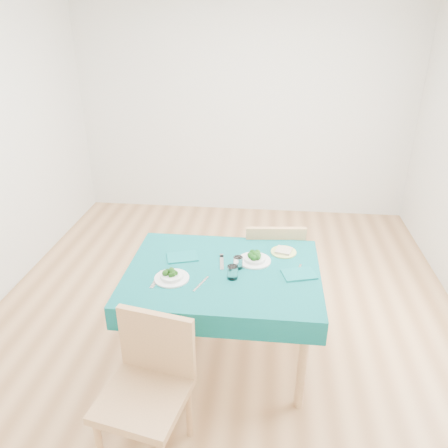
# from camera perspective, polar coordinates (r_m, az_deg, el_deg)

# --- Properties ---
(room_shell) EXTENTS (4.02, 4.52, 2.73)m
(room_shell) POSITION_cam_1_polar(r_m,az_deg,el_deg) (3.17, 0.00, 8.15)
(room_shell) COLOR #9F6E42
(room_shell) RESTS_ON ground
(table) EXTENTS (1.28, 0.98, 0.76)m
(table) POSITION_cam_1_polar(r_m,az_deg,el_deg) (3.15, -0.13, -11.95)
(table) COLOR #085757
(table) RESTS_ON ground
(chair_near) EXTENTS (0.54, 0.57, 1.12)m
(chair_near) POSITION_cam_1_polar(r_m,az_deg,el_deg) (2.48, -10.79, -19.41)
(chair_near) COLOR tan
(chair_near) RESTS_ON ground
(chair_far) EXTENTS (0.50, 0.54, 1.14)m
(chair_far) POSITION_cam_1_polar(r_m,az_deg,el_deg) (3.62, 6.30, -3.01)
(chair_far) COLOR tan
(chair_far) RESTS_ON ground
(bowl_near) EXTENTS (0.23, 0.23, 0.07)m
(bowl_near) POSITION_cam_1_polar(r_m,az_deg,el_deg) (2.85, -6.86, -6.56)
(bowl_near) COLOR white
(bowl_near) RESTS_ON table
(bowl_far) EXTENTS (0.23, 0.23, 0.07)m
(bowl_far) POSITION_cam_1_polar(r_m,az_deg,el_deg) (3.02, 4.00, -4.31)
(bowl_far) COLOR white
(bowl_far) RESTS_ON table
(fork_near) EXTENTS (0.04, 0.20, 0.00)m
(fork_near) POSITION_cam_1_polar(r_m,az_deg,el_deg) (2.86, -8.82, -7.23)
(fork_near) COLOR silver
(fork_near) RESTS_ON table
(knife_near) EXTENTS (0.08, 0.18, 0.00)m
(knife_near) POSITION_cam_1_polar(r_m,az_deg,el_deg) (2.80, -3.04, -7.81)
(knife_near) COLOR silver
(knife_near) RESTS_ON table
(fork_far) EXTENTS (0.05, 0.20, 0.00)m
(fork_far) POSITION_cam_1_polar(r_m,az_deg,el_deg) (3.02, -0.29, -5.03)
(fork_far) COLOR silver
(fork_far) RESTS_ON table
(knife_far) EXTENTS (0.07, 0.20, 0.00)m
(knife_far) POSITION_cam_1_polar(r_m,az_deg,el_deg) (2.95, 9.59, -6.17)
(knife_far) COLOR silver
(knife_far) RESTS_ON table
(napkin_near) EXTENTS (0.25, 0.21, 0.01)m
(napkin_near) POSITION_cam_1_polar(r_m,az_deg,el_deg) (3.09, -5.47, -4.32)
(napkin_near) COLOR #0B6060
(napkin_near) RESTS_ON table
(napkin_far) EXTENTS (0.25, 0.20, 0.01)m
(napkin_far) POSITION_cam_1_polar(r_m,az_deg,el_deg) (2.92, 9.76, -6.48)
(napkin_far) COLOR #0B6060
(napkin_far) RESTS_ON table
(tumbler_center) EXTENTS (0.06, 0.06, 0.08)m
(tumbler_center) POSITION_cam_1_polar(r_m,az_deg,el_deg) (2.94, 1.84, -5.05)
(tumbler_center) COLOR white
(tumbler_center) RESTS_ON table
(tumbler_side) EXTENTS (0.07, 0.07, 0.09)m
(tumbler_side) POSITION_cam_1_polar(r_m,az_deg,el_deg) (2.83, 1.11, -6.33)
(tumbler_side) COLOR white
(tumbler_side) RESTS_ON table
(side_plate) EXTENTS (0.18, 0.18, 0.01)m
(side_plate) POSITION_cam_1_polar(r_m,az_deg,el_deg) (3.17, 7.79, -3.64)
(side_plate) COLOR #CDDB6A
(side_plate) RESTS_ON table
(bread_slice) EXTENTS (0.13, 0.13, 0.02)m
(bread_slice) POSITION_cam_1_polar(r_m,az_deg,el_deg) (3.16, 7.80, -3.44)
(bread_slice) COLOR beige
(bread_slice) RESTS_ON side_plate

